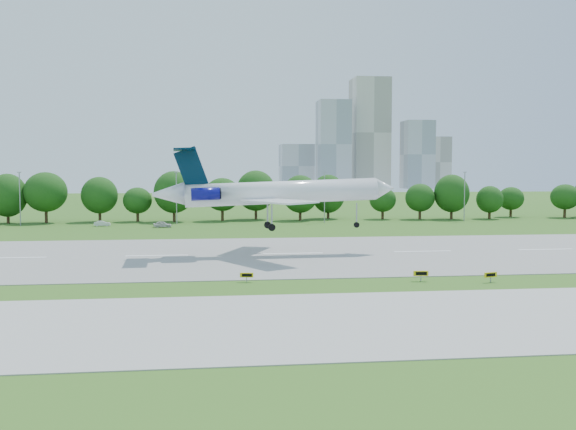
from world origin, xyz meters
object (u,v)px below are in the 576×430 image
Objects in this scene: service_vehicle_a at (102,224)px; service_vehicle_b at (163,224)px; airliner at (270,192)px; taxi_sign_left at (247,275)px.

service_vehicle_b reaches higher than service_vehicle_a.
service_vehicle_a is at bearing 65.88° from service_vehicle_b.
airliner is at bearing -162.30° from service_vehicle_b.
service_vehicle_b is at bearing 108.45° from airliner.
airliner is at bearing 87.38° from taxi_sign_left.
service_vehicle_b is at bearing 110.44° from taxi_sign_left.
service_vehicle_b is (-19.22, 48.36, -8.61)m from airliner.
taxi_sign_left is 0.42× the size of service_vehicle_a.
service_vehicle_b is (-14.37, 71.73, -0.09)m from taxi_sign_left.
airliner reaches higher than taxi_sign_left.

